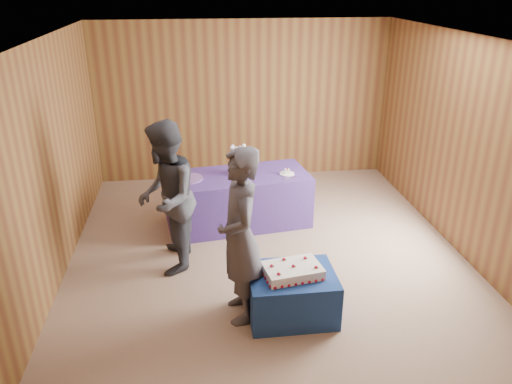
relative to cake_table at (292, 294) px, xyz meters
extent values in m
plane|color=#8B705F|center=(-0.07, 1.11, -0.25)|extent=(6.00, 6.00, 0.00)
cube|color=brown|center=(-0.07, 4.11, 1.10)|extent=(5.00, 0.04, 2.70)
cube|color=brown|center=(-0.07, -1.89, 1.10)|extent=(5.00, 0.04, 2.70)
cube|color=brown|center=(-2.57, 1.11, 1.10)|extent=(0.04, 6.00, 2.70)
cube|color=brown|center=(2.43, 1.11, 1.10)|extent=(0.04, 6.00, 2.70)
cube|color=white|center=(-0.07, 1.11, 2.45)|extent=(5.00, 6.00, 0.04)
cube|color=navy|center=(0.00, 0.00, 0.00)|extent=(0.90, 0.70, 0.50)
cube|color=#503695|center=(-0.36, 2.22, 0.12)|extent=(2.10, 1.16, 0.75)
cube|color=white|center=(0.00, -0.01, 0.30)|extent=(0.63, 0.47, 0.11)
sphere|color=#AA0D27|center=(-0.25, -0.25, 0.27)|extent=(0.03, 0.03, 0.03)
sphere|color=#AA0D27|center=(0.31, -0.16, 0.27)|extent=(0.03, 0.03, 0.03)
sphere|color=#AA0D27|center=(-0.32, 0.13, 0.27)|extent=(0.03, 0.03, 0.03)
sphere|color=#AA0D27|center=(0.25, 0.22, 0.27)|extent=(0.03, 0.03, 0.03)
sphere|color=#AA0D27|center=(-0.16, -0.14, 0.37)|extent=(0.03, 0.03, 0.03)
cone|color=#196116|center=(-0.13, -0.14, 0.36)|extent=(0.02, 0.02, 0.02)
sphere|color=#AA0D27|center=(0.14, 0.10, 0.37)|extent=(0.03, 0.03, 0.03)
cone|color=#196116|center=(0.16, 0.10, 0.36)|extent=(0.02, 0.02, 0.02)
sphere|color=#AA0D27|center=(0.00, -0.01, 0.37)|extent=(0.03, 0.03, 0.03)
cone|color=#196116|center=(0.02, -0.01, 0.36)|extent=(0.02, 0.02, 0.02)
imported|color=silver|center=(-0.33, 2.26, 0.61)|extent=(0.26, 0.26, 0.21)
cylinder|color=#286529|center=(-0.29, 2.26, 0.79)|extent=(0.01, 0.01, 0.16)
sphere|color=silver|center=(-0.23, 2.26, 0.87)|extent=(0.05, 0.05, 0.05)
cylinder|color=#286529|center=(-0.30, 2.28, 0.79)|extent=(0.01, 0.01, 0.16)
sphere|color=white|center=(-0.25, 2.31, 0.87)|extent=(0.05, 0.05, 0.05)
cylinder|color=#286529|center=(-0.32, 2.29, 0.79)|extent=(0.01, 0.01, 0.16)
sphere|color=silver|center=(-0.30, 2.35, 0.87)|extent=(0.05, 0.05, 0.05)
cylinder|color=#286529|center=(-0.34, 2.29, 0.79)|extent=(0.01, 0.01, 0.16)
sphere|color=white|center=(-0.36, 2.35, 0.87)|extent=(0.05, 0.05, 0.05)
cylinder|color=#286529|center=(-0.36, 2.28, 0.79)|extent=(0.01, 0.01, 0.16)
sphere|color=silver|center=(-0.41, 2.31, 0.87)|extent=(0.05, 0.05, 0.05)
cylinder|color=#286529|center=(-0.37, 2.26, 0.79)|extent=(0.01, 0.01, 0.16)
sphere|color=white|center=(-0.43, 2.26, 0.87)|extent=(0.05, 0.05, 0.05)
cylinder|color=#286529|center=(-0.36, 2.23, 0.79)|extent=(0.01, 0.01, 0.16)
sphere|color=silver|center=(-0.41, 2.20, 0.87)|extent=(0.05, 0.05, 0.05)
cylinder|color=#286529|center=(-0.34, 2.22, 0.79)|extent=(0.01, 0.01, 0.16)
sphere|color=white|center=(-0.36, 2.16, 0.87)|extent=(0.05, 0.05, 0.05)
cylinder|color=#286529|center=(-0.32, 2.22, 0.79)|extent=(0.01, 0.01, 0.16)
sphere|color=silver|center=(-0.30, 2.16, 0.87)|extent=(0.05, 0.05, 0.05)
cylinder|color=#286529|center=(-0.30, 2.23, 0.79)|extent=(0.01, 0.01, 0.16)
sphere|color=white|center=(-0.25, 2.20, 0.87)|extent=(0.05, 0.05, 0.05)
cylinder|color=#7550A1|center=(-1.04, 2.15, 0.51)|extent=(0.51, 0.51, 0.02)
cylinder|color=white|center=(0.34, 2.17, 0.51)|extent=(0.22, 0.22, 0.01)
cube|color=white|center=(0.34, 2.17, 0.54)|extent=(0.08, 0.07, 0.06)
sphere|color=#AA0D27|center=(0.34, 2.15, 0.59)|extent=(0.02, 0.02, 0.02)
cube|color=#BCBCC1|center=(0.36, 2.02, 0.50)|extent=(0.25, 0.13, 0.00)
imported|color=#3D3D48|center=(-0.53, 0.08, 0.68)|extent=(0.50, 0.71, 1.86)
imported|color=#33353E|center=(-1.29, 1.14, 0.67)|extent=(0.75, 0.93, 1.85)
camera|label=1|loc=(-0.92, -4.29, 3.06)|focal=35.00mm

